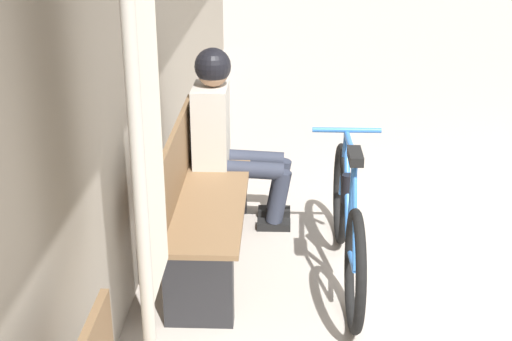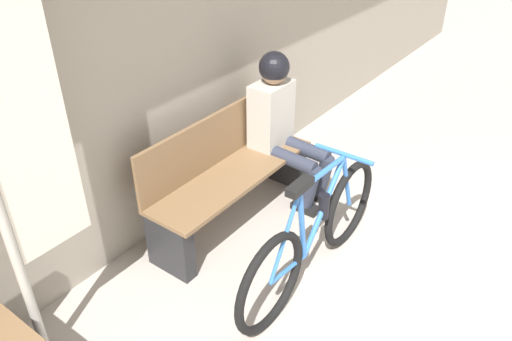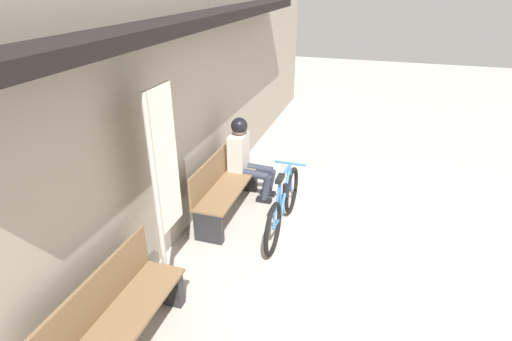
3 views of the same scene
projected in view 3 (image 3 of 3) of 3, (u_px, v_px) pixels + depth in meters
name	position (u px, v px, depth m)	size (l,w,h in m)	color
ground_plane	(392.00, 248.00, 4.75)	(24.00, 24.00, 0.00)	#ADA399
storefront_wall	(186.00, 94.00, 4.70)	(12.00, 0.56, 3.20)	#9E9384
park_bench_near	(225.00, 188.00, 5.31)	(1.46, 0.42, 0.83)	brown
bicycle	(283.00, 206.00, 4.94)	(1.59, 0.40, 0.86)	black
person_seated	(245.00, 153.00, 5.60)	(0.34, 0.64, 1.19)	#2D3342
park_bench_far	(120.00, 320.00, 3.28)	(1.36, 0.42, 0.83)	brown
banner_pole	(163.00, 174.00, 3.69)	(0.45, 0.05, 2.08)	#B7B2A8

